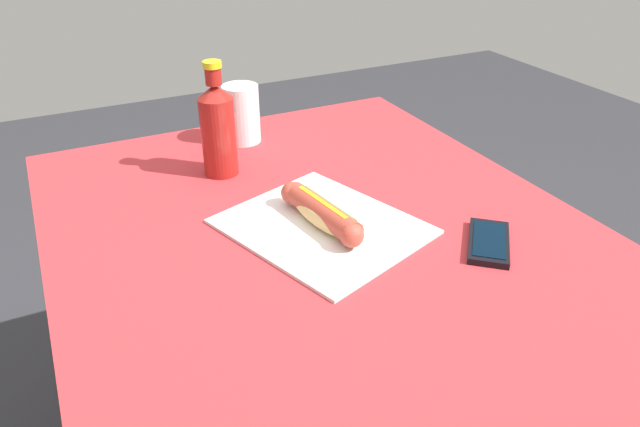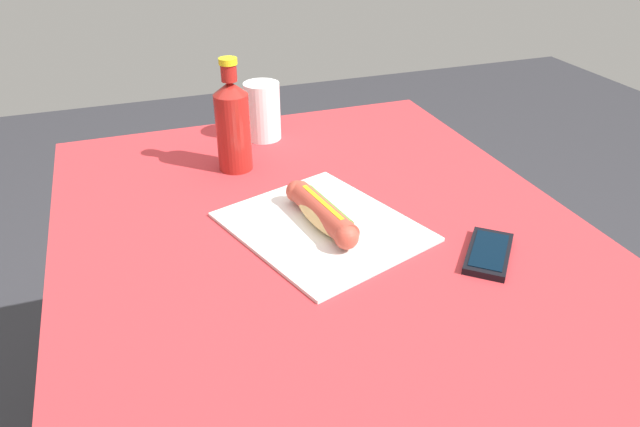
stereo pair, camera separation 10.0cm
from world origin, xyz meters
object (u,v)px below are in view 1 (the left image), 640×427
at_px(soda_bottle, 218,128).
at_px(drinking_cup, 242,114).
at_px(hot_dog, 320,213).
at_px(cell_phone, 489,242).

relative_size(soda_bottle, drinking_cup, 1.77).
bearing_deg(drinking_cup, soda_bottle, -34.92).
relative_size(hot_dog, soda_bottle, 0.93).
xyz_separation_m(hot_dog, drinking_cup, (-0.42, 0.01, 0.03)).
height_order(cell_phone, soda_bottle, soda_bottle).
xyz_separation_m(soda_bottle, drinking_cup, (-0.14, 0.10, -0.03)).
height_order(hot_dog, soda_bottle, soda_bottle).
xyz_separation_m(hot_dog, cell_phone, (0.17, 0.23, -0.02)).
bearing_deg(soda_bottle, hot_dog, 16.64).
bearing_deg(cell_phone, hot_dog, -127.21).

